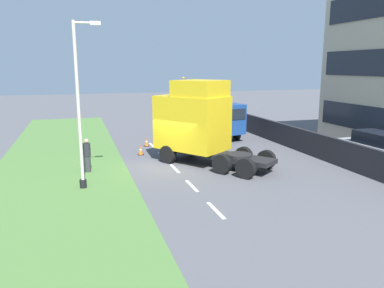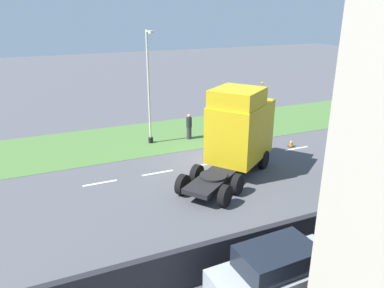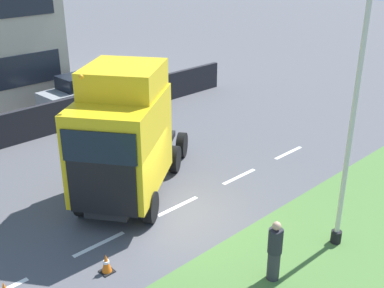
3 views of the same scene
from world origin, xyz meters
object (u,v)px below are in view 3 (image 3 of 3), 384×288
Objects in this scene: lorry_cab at (124,138)px; pedestrian at (274,252)px; lamp_post at (348,137)px; traffic_cone_trailing at (106,263)px; parked_car at (82,93)px.

pedestrian is at bearing 146.79° from lorry_cab.
traffic_cone_trailing is (3.55, 5.80, -3.16)m from lamp_post.
lamp_post is (-15.51, 0.93, 2.48)m from parked_car.
parked_car is 15.72m from pedestrian.
traffic_cone_trailing is at bearing 42.65° from pedestrian.
lamp_post is at bearing 169.53° from lorry_cab.
parked_car is 2.43× the size of pedestrian.
parked_car reaches higher than traffic_cone_trailing.
lorry_cab is 3.85× the size of pedestrian.
parked_car is 0.59× the size of lamp_post.
traffic_cone_trailing is at bearing 148.39° from parked_car.
lamp_post reaches higher than parked_car.
lorry_cab is at bearing 25.42° from lamp_post.
lorry_cab is 10.09m from parked_car.
parked_car is at bearing -3.44° from lamp_post.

